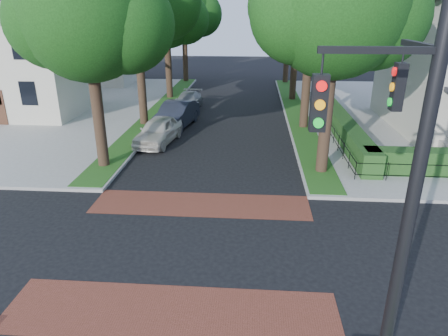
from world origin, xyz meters
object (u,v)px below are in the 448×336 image
(parked_car_middle, at_px, (176,115))
(parked_car_rear, at_px, (188,101))
(parked_car_front, at_px, (158,131))
(traffic_signal, at_px, (402,173))

(parked_car_middle, xyz_separation_m, parked_car_rear, (-0.03, 5.29, -0.20))
(parked_car_middle, bearing_deg, parked_car_front, -86.66)
(traffic_signal, bearing_deg, parked_car_front, 118.53)
(parked_car_front, height_order, parked_car_rear, parked_car_front)
(traffic_signal, bearing_deg, parked_car_middle, 112.74)
(traffic_signal, xyz_separation_m, parked_car_middle, (-8.08, 19.27, -3.85))
(traffic_signal, height_order, parked_car_front, traffic_signal)
(parked_car_rear, bearing_deg, parked_car_middle, -86.64)
(parked_car_front, bearing_deg, parked_car_middle, 92.12)
(traffic_signal, height_order, parked_car_rear, traffic_signal)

